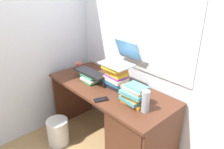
% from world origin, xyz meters
% --- Properties ---
extents(ground_plane, '(6.00, 6.00, 0.00)m').
position_xyz_m(ground_plane, '(0.00, 0.00, 0.00)').
color(ground_plane, '#9E7A4C').
extents(wall_back, '(6.00, 0.06, 2.60)m').
position_xyz_m(wall_back, '(0.00, 0.35, 1.30)').
color(wall_back, silver).
rests_on(wall_back, ground).
extents(wall_left, '(0.05, 6.00, 2.60)m').
position_xyz_m(wall_left, '(-0.83, 0.00, 1.30)').
color(wall_left, silver).
rests_on(wall_left, ground).
extents(desk, '(1.44, 0.62, 0.73)m').
position_xyz_m(desk, '(0.37, -0.02, 0.40)').
color(desk, '#4C2819').
rests_on(desk, ground).
extents(book_stack_tall, '(0.25, 0.19, 0.25)m').
position_xyz_m(book_stack_tall, '(0.04, 0.06, 0.86)').
color(book_stack_tall, black).
rests_on(book_stack_tall, desk).
extents(book_stack_keyboard_riser, '(0.22, 0.19, 0.09)m').
position_xyz_m(book_stack_keyboard_riser, '(-0.24, -0.05, 0.78)').
color(book_stack_keyboard_riser, '#338C4C').
rests_on(book_stack_keyboard_riser, desk).
extents(book_stack_side, '(0.24, 0.21, 0.18)m').
position_xyz_m(book_stack_side, '(0.39, -0.04, 0.82)').
color(book_stack_side, orange).
rests_on(book_stack_side, desk).
extents(laptop, '(0.32, 0.33, 0.23)m').
position_xyz_m(laptop, '(0.04, 0.13, 1.03)').
color(laptop, '#B7BABF').
rests_on(laptop, book_stack_tall).
extents(keyboard, '(0.43, 0.16, 0.02)m').
position_xyz_m(keyboard, '(-0.24, -0.05, 0.83)').
color(keyboard, black).
rests_on(keyboard, book_stack_keyboard_riser).
extents(computer_mouse, '(0.06, 0.10, 0.04)m').
position_xyz_m(computer_mouse, '(0.27, -0.00, 0.75)').
color(computer_mouse, '#A5A8AD').
rests_on(computer_mouse, desk).
extents(mug, '(0.12, 0.08, 0.10)m').
position_xyz_m(mug, '(-0.57, 0.02, 0.78)').
color(mug, '#B23F33').
rests_on(mug, desk).
extents(water_bottle, '(0.07, 0.07, 0.19)m').
position_xyz_m(water_bottle, '(0.54, -0.07, 0.83)').
color(water_bottle, '#999EA5').
rests_on(water_bottle, desk).
extents(cell_phone, '(0.11, 0.15, 0.01)m').
position_xyz_m(cell_phone, '(0.14, -0.23, 0.74)').
color(cell_phone, black).
rests_on(cell_phone, desk).
extents(wastebasket, '(0.24, 0.24, 0.30)m').
position_xyz_m(wastebasket, '(-0.40, -0.43, 0.15)').
color(wastebasket, silver).
rests_on(wastebasket, ground).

